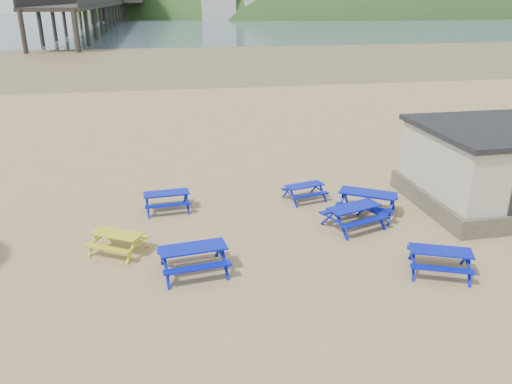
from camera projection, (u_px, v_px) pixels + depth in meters
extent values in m
plane|color=tan|center=(251.00, 236.00, 17.05)|extent=(400.00, 400.00, 0.00)
plane|color=olive|center=(179.00, 58.00, 67.40)|extent=(400.00, 400.00, 0.00)
plane|color=#465865|center=(164.00, 21.00, 172.66)|extent=(400.00, 400.00, 0.00)
cube|color=#0A12B6|center=(166.00, 193.00, 18.89)|extent=(1.74, 0.78, 0.05)
cube|color=#0A12B6|center=(165.00, 194.00, 19.49)|extent=(1.71, 0.36, 0.05)
cube|color=#0A12B6|center=(168.00, 205.00, 18.47)|extent=(1.71, 0.36, 0.05)
cube|color=#0A12B6|center=(368.00, 193.00, 18.49)|extent=(2.17, 1.78, 0.06)
cube|color=#0A12B6|center=(370.00, 195.00, 19.21)|extent=(1.90, 1.35, 0.06)
cube|color=#0A12B6|center=(364.00, 208.00, 18.01)|extent=(1.90, 1.35, 0.06)
cube|color=#0A12B6|center=(305.00, 185.00, 19.87)|extent=(1.63, 0.95, 0.04)
cube|color=#0A12B6|center=(298.00, 187.00, 20.39)|extent=(1.54, 0.58, 0.04)
cube|color=#0A12B6|center=(311.00, 195.00, 19.53)|extent=(1.54, 0.58, 0.04)
cube|color=#0A12B6|center=(193.00, 248.00, 14.53)|extent=(2.03, 0.99, 0.05)
cube|color=#0A12B6|center=(189.00, 247.00, 15.22)|extent=(1.97, 0.50, 0.05)
cube|color=#0A12B6|center=(198.00, 268.00, 14.06)|extent=(1.97, 0.50, 0.05)
cube|color=#0A12B6|center=(441.00, 251.00, 14.52)|extent=(1.89, 1.30, 0.05)
cube|color=#0A12B6|center=(437.00, 250.00, 15.16)|extent=(1.72, 0.90, 0.05)
cube|color=#0A12B6|center=(443.00, 269.00, 14.08)|extent=(1.72, 0.90, 0.05)
cube|color=#0A12B6|center=(354.00, 207.00, 17.42)|extent=(2.06, 1.32, 0.05)
cube|color=#0A12B6|center=(342.00, 208.00, 18.04)|extent=(1.90, 0.86, 0.05)
cube|color=#0A12B6|center=(366.00, 221.00, 17.01)|extent=(1.90, 0.86, 0.05)
cube|color=gold|center=(117.00, 234.00, 15.72)|extent=(1.70, 1.35, 0.04)
cube|color=gold|center=(127.00, 234.00, 16.28)|extent=(1.50, 1.01, 0.04)
cube|color=gold|center=(107.00, 248.00, 15.34)|extent=(1.50, 1.01, 0.04)
cube|color=#665B4C|center=(508.00, 195.00, 19.66)|extent=(7.40, 5.40, 0.70)
cube|color=black|center=(110.00, 3.00, 171.94)|extent=(9.00, 220.00, 0.60)
ellipsoid|color=#2D4C1E|center=(348.00, 36.00, 246.83)|extent=(264.00, 144.00, 108.00)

